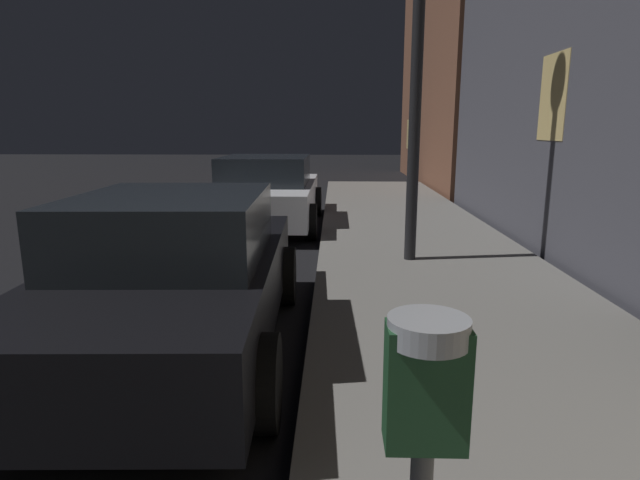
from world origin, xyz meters
TOP-DOWN VIEW (x-y plane):
  - parking_meter at (4.45, 0.93)m, footprint 0.19×0.19m
  - car_black at (2.85, 4.14)m, footprint 2.07×4.13m
  - car_white at (2.85, 10.22)m, footprint 2.14×4.30m

SIDE VIEW (x-z plane):
  - car_black at x=2.85m, z-range -0.02..1.41m
  - car_white at x=2.85m, z-range -0.01..1.42m
  - parking_meter at x=4.45m, z-range 0.51..1.91m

